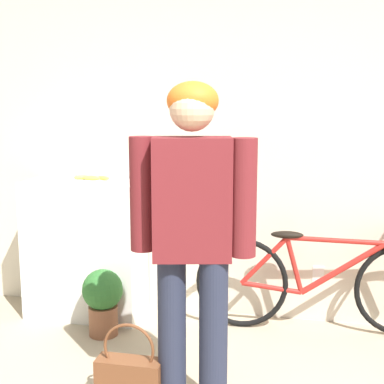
{
  "coord_description": "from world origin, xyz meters",
  "views": [
    {
      "loc": [
        0.41,
        -1.54,
        1.57
      ],
      "look_at": [
        -0.11,
        0.96,
        1.14
      ],
      "focal_mm": 50.0,
      "sensor_mm": 36.0,
      "label": 1
    }
  ],
  "objects_px": {
    "person": "(192,223)",
    "banana": "(92,178)",
    "handbag": "(129,378)",
    "bicycle": "(321,283)",
    "potted_plant": "(103,298)"
  },
  "relations": [
    {
      "from": "person",
      "to": "banana",
      "type": "xyz_separation_m",
      "value": [
        -0.97,
        1.11,
        0.04
      ]
    },
    {
      "from": "banana",
      "to": "handbag",
      "type": "height_order",
      "value": "banana"
    },
    {
      "from": "bicycle",
      "to": "handbag",
      "type": "height_order",
      "value": "bicycle"
    },
    {
      "from": "person",
      "to": "potted_plant",
      "type": "distance_m",
      "value": 1.28
    },
    {
      "from": "bicycle",
      "to": "potted_plant",
      "type": "distance_m",
      "value": 1.49
    },
    {
      "from": "potted_plant",
      "to": "banana",
      "type": "bearing_deg",
      "value": 118.93
    },
    {
      "from": "person",
      "to": "handbag",
      "type": "distance_m",
      "value": 0.9
    },
    {
      "from": "banana",
      "to": "handbag",
      "type": "xyz_separation_m",
      "value": [
        0.65,
        -1.15,
        -0.88
      ]
    },
    {
      "from": "person",
      "to": "handbag",
      "type": "bearing_deg",
      "value": 174.8
    },
    {
      "from": "person",
      "to": "bicycle",
      "type": "xyz_separation_m",
      "value": [
        0.67,
        1.09,
        -0.63
      ]
    },
    {
      "from": "handbag",
      "to": "potted_plant",
      "type": "bearing_deg",
      "value": 119.77
    },
    {
      "from": "potted_plant",
      "to": "person",
      "type": "bearing_deg",
      "value": -43.63
    },
    {
      "from": "person",
      "to": "potted_plant",
      "type": "bearing_deg",
      "value": 124.14
    },
    {
      "from": "handbag",
      "to": "potted_plant",
      "type": "distance_m",
      "value": 0.9
    },
    {
      "from": "bicycle",
      "to": "banana",
      "type": "height_order",
      "value": "banana"
    }
  ]
}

